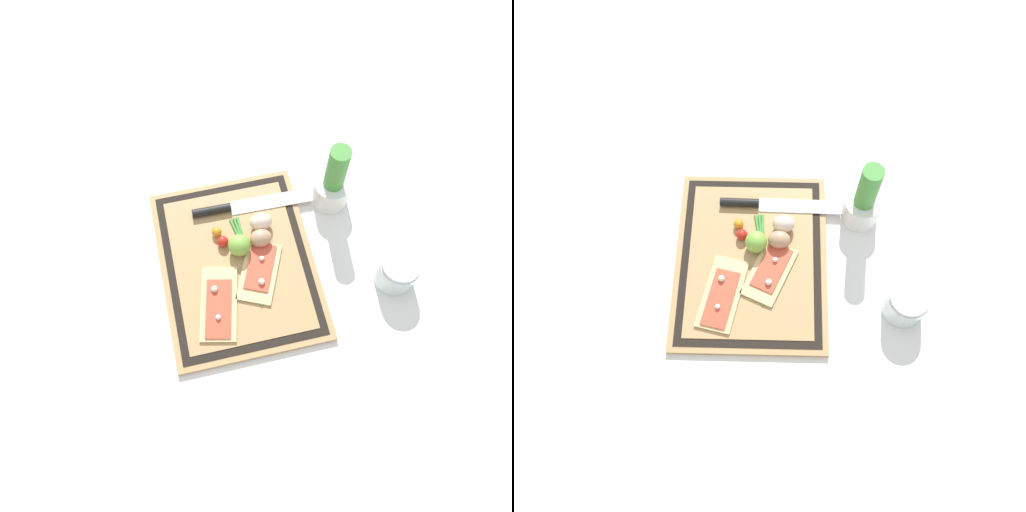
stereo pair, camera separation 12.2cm
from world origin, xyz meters
TOP-DOWN VIEW (x-y plane):
  - ground_plane at (0.00, 0.00)m, footprint 6.00×6.00m
  - cutting_board at (0.00, 0.00)m, footprint 0.48×0.38m
  - pizza_slice_near at (0.10, -0.07)m, footprint 0.20×0.12m
  - pizza_slice_far at (0.04, 0.05)m, footprint 0.18×0.14m
  - knife at (-0.15, 0.02)m, footprint 0.04×0.32m
  - egg_brown at (-0.04, 0.07)m, footprint 0.04×0.06m
  - egg_pink at (-0.09, 0.08)m, footprint 0.04×0.06m
  - lime at (-0.03, 0.01)m, footprint 0.05×0.05m
  - cherry_tomato_red at (-0.06, -0.02)m, footprint 0.03×0.03m
  - cherry_tomato_yellow at (-0.09, -0.03)m, footprint 0.03×0.03m
  - scallion_bunch at (-0.00, 0.03)m, footprint 0.24×0.05m
  - herb_pot at (-0.13, 0.28)m, footprint 0.09×0.09m
  - sauce_jar at (0.12, 0.36)m, footprint 0.10×0.10m

SIDE VIEW (x-z plane):
  - ground_plane at x=0.00m, z-range 0.00..0.00m
  - cutting_board at x=0.00m, z-range 0.00..0.02m
  - scallion_bunch at x=0.00m, z-range 0.02..0.02m
  - pizza_slice_near at x=0.10m, z-range 0.01..0.03m
  - pizza_slice_far at x=0.04m, z-range 0.01..0.03m
  - knife at x=-0.15m, z-range 0.01..0.04m
  - cherry_tomato_yellow at x=-0.09m, z-range 0.02..0.04m
  - cherry_tomato_red at x=-0.06m, z-range 0.02..0.05m
  - sauce_jar at x=0.12m, z-range -0.01..0.08m
  - egg_brown at x=-0.04m, z-range 0.02..0.06m
  - egg_pink at x=-0.09m, z-range 0.02..0.06m
  - lime at x=-0.03m, z-range 0.02..0.07m
  - herb_pot at x=-0.13m, z-range -0.03..0.18m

